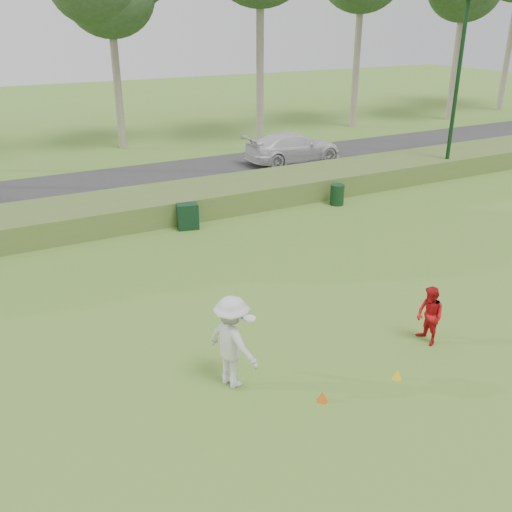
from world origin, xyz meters
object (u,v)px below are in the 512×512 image
cone_orange (323,396)px  cone_yellow (397,374)px  utility_cabinet (188,216)px  player_white (232,342)px  player_red (430,316)px  trash_bin (337,195)px  car_right (293,148)px  lamp_post (461,55)px

cone_orange → cone_yellow: (1.88, -0.10, -0.01)m
cone_orange → utility_cabinet: utility_cabinet is taller
player_white → cone_yellow: bearing=-133.7°
player_red → cone_orange: 3.63m
player_red → cone_orange: (-3.50, -0.73, -0.60)m
utility_cabinet → player_red: bearing=-65.9°
trash_bin → player_red: bearing=-113.6°
utility_cabinet → car_right: 10.91m
player_red → utility_cabinet: bearing=-163.2°
player_white → cone_yellow: (3.23, -1.51, -0.92)m
car_right → trash_bin: bearing=164.1°
lamp_post → cone_yellow: 18.37m
player_white → trash_bin: player_white is taller
cone_orange → trash_bin: trash_bin is taller
lamp_post → cone_yellow: lamp_post is taller
player_white → trash_bin: 12.96m
player_white → cone_orange: size_ratio=8.47×
player_red → car_right: bearing=163.6°
player_red → car_right: 17.93m
trash_bin → car_right: 7.24m
cone_orange → lamp_post: bearing=38.0°
player_red → cone_orange: size_ratio=5.96×
utility_cabinet → lamp_post: bearing=15.5°
player_white → cone_orange: bearing=-154.8°
player_white → player_red: player_white is taller
cone_yellow → trash_bin: size_ratio=0.27×
cone_orange → car_right: car_right is taller
trash_bin → car_right: bearing=73.3°
trash_bin → cone_orange: bearing=-126.4°
player_white → player_red: bearing=-116.7°
utility_cabinet → trash_bin: (6.50, -0.19, -0.05)m
lamp_post → player_white: 19.75m
trash_bin → car_right: size_ratio=0.16×
player_white → player_red: 4.91m
cone_yellow → player_white: bearing=155.0°
player_red → cone_yellow: (-1.62, -0.83, -0.61)m
lamp_post → trash_bin: bearing=-171.4°
lamp_post → utility_cabinet: (-13.61, -0.89, -5.12)m
lamp_post → trash_bin: lamp_post is taller
cone_yellow → car_right: size_ratio=0.04×
car_right → utility_cabinet: bearing=128.9°
player_red → utility_cabinet: player_red is taller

